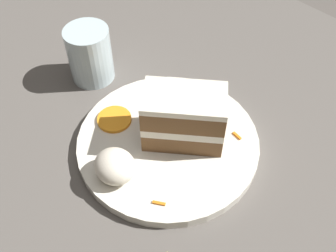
{
  "coord_description": "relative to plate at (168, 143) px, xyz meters",
  "views": [
    {
      "loc": [
        0.24,
        -0.23,
        0.53
      ],
      "look_at": [
        -0.03,
        0.03,
        0.08
      ],
      "focal_mm": 42.0,
      "sensor_mm": 36.0,
      "label": 1
    }
  ],
  "objects": [
    {
      "name": "plate",
      "position": [
        0.0,
        0.0,
        0.0
      ],
      "size": [
        0.28,
        0.28,
        0.02
      ],
      "primitive_type": "cylinder",
      "color": "silver",
      "rests_on": "dining_table"
    },
    {
      "name": "drinking_glass",
      "position": [
        -0.21,
        0.02,
        0.03
      ],
      "size": [
        0.08,
        0.08,
        0.1
      ],
      "color": "silver",
      "rests_on": "dining_table"
    },
    {
      "name": "carrot_shreds_scatter",
      "position": [
        0.0,
        0.03,
        0.01
      ],
      "size": [
        0.16,
        0.18,
        0.0
      ],
      "color": "orange",
      "rests_on": "plate"
    },
    {
      "name": "dining_table",
      "position": [
        0.03,
        -0.03,
        -0.03
      ],
      "size": [
        1.31,
        1.07,
        0.03
      ],
      "primitive_type": "cube",
      "color": "#56514C",
      "rests_on": "ground"
    },
    {
      "name": "cream_dollop",
      "position": [
        -0.01,
        -0.1,
        0.03
      ],
      "size": [
        0.06,
        0.06,
        0.04
      ],
      "primitive_type": "ellipsoid",
      "color": "silver",
      "rests_on": "plate"
    },
    {
      "name": "ground_plane",
      "position": [
        0.03,
        -0.03,
        -0.04
      ],
      "size": [
        6.0,
        6.0,
        0.0
      ],
      "primitive_type": "plane",
      "color": "#4C4742",
      "rests_on": "ground"
    },
    {
      "name": "orange_garnish",
      "position": [
        -0.09,
        -0.03,
        0.01
      ],
      "size": [
        0.06,
        0.06,
        0.01
      ],
      "primitive_type": "cylinder",
      "color": "orange",
      "rests_on": "plate"
    },
    {
      "name": "cake_slice",
      "position": [
        0.01,
        0.02,
        0.05
      ],
      "size": [
        0.14,
        0.13,
        0.09
      ],
      "rotation": [
        0.0,
        0.0,
        2.26
      ],
      "color": "brown",
      "rests_on": "plate"
    }
  ]
}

